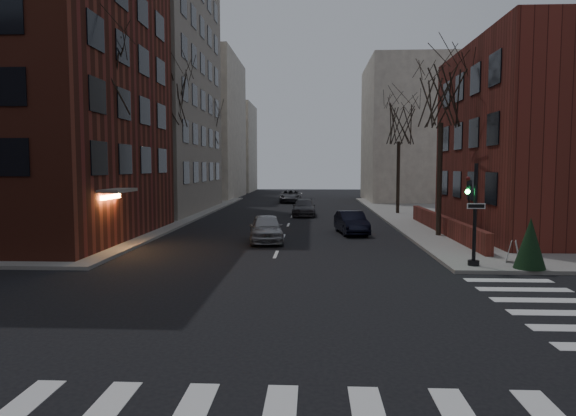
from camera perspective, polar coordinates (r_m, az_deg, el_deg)
The scene contains 21 objects.
ground at distance 12.03m, azimuth -5.59°, elevation -14.93°, with size 160.00×160.00×0.00m, color black.
building_left_tan at distance 49.93m, azimuth -20.07°, elevation 15.87°, with size 18.00×18.00×28.00m, color gray.
building_right_brick at distance 33.69m, azimuth 29.07°, elevation 6.56°, with size 12.00×14.00×11.00m, color maroon.
low_wall_right at distance 31.34m, azimuth 16.83°, elevation -1.75°, with size 0.35×16.00×1.00m, color maroon.
building_distant_la at distance 68.46m, azimuth -11.48°, elevation 8.70°, with size 14.00×16.00×18.00m, color beige.
building_distant_ra at distance 62.77m, azimuth 15.16°, elevation 8.09°, with size 14.00×14.00×16.00m, color beige.
building_distant_lb at distance 84.55m, azimuth -7.29°, elevation 6.60°, with size 10.00×12.00×14.00m, color beige.
traffic_signal at distance 21.26m, azimuth 19.88°, elevation -1.36°, with size 0.76×0.44×4.00m.
tree_left_a at distance 27.66m, azimuth -20.12°, elevation 13.60°, with size 4.18×4.18×10.26m.
tree_left_b at distance 38.97m, azimuth -13.14°, elevation 11.71°, with size 4.40×4.40×10.80m.
tree_left_c at distance 52.43m, azimuth -8.88°, elevation 8.95°, with size 3.96×3.96×9.72m.
tree_right_a at distance 30.34m, azimuth 16.69°, elevation 12.02°, with size 3.96×3.96×9.72m.
tree_right_b at distance 43.94m, azimuth 12.24°, elevation 9.17°, with size 3.74×3.74×9.18m.
streetlamp_near at distance 34.65m, azimuth -13.85°, elevation 4.84°, with size 0.36×0.36×6.28m.
streetlamp_far at distance 54.12m, azimuth -7.78°, elevation 4.80°, with size 0.36×0.36×6.28m.
parked_sedan at distance 30.91m, azimuth 7.06°, elevation -1.63°, with size 1.43×4.10×1.35m, color black.
car_lane_silver at distance 27.41m, azimuth -2.44°, elevation -2.26°, with size 1.75×4.35×1.48m, color #98999D.
car_lane_gray at distance 41.99m, azimuth 1.78°, elevation 0.04°, with size 1.88×4.63×1.34m, color #3A393E.
car_lane_far at distance 57.53m, azimuth 0.29°, elevation 1.32°, with size 2.37×5.14×1.43m, color #3E3D42.
sandwich_board at distance 22.83m, azimuth 23.74°, elevation -4.42°, with size 0.39×0.55×0.88m, color silver.
evergreen_shrub at distance 21.57m, azimuth 25.31°, elevation -3.55°, with size 1.17×1.17×1.95m, color #16321D.
Camera 1 is at (1.67, -11.21, 4.02)m, focal length 32.00 mm.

